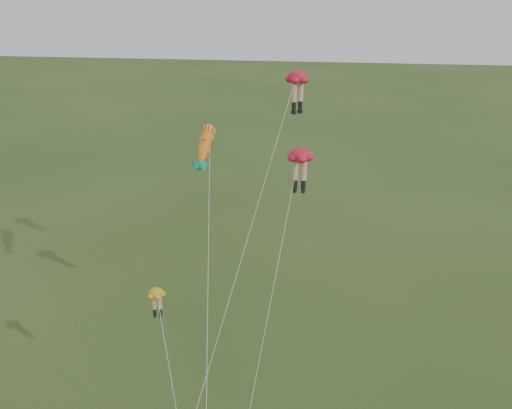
# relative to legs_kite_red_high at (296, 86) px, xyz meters

# --- Properties ---
(legs_kite_red_high) EXTENTS (6.02, 14.48, 18.75)m
(legs_kite_red_high) POSITION_rel_legs_kite_red_high_xyz_m (0.00, 0.00, 0.00)
(legs_kite_red_high) COLOR red
(legs_kite_red_high) RESTS_ON ground
(legs_kite_red_mid) EXTENTS (3.19, 9.72, 15.19)m
(legs_kite_red_mid) POSITION_rel_legs_kite_red_high_xyz_m (0.50, -3.50, -3.49)
(legs_kite_red_mid) COLOR red
(legs_kite_red_mid) RESTS_ON ground
(legs_kite_yellow) EXTENTS (3.09, 4.89, 8.97)m
(legs_kite_yellow) POSITION_rel_legs_kite_red_high_xyz_m (-6.25, -8.80, -9.68)
(legs_kite_yellow) COLOR gold
(legs_kite_yellow) RESTS_ON ground
(fish_kite) EXTENTS (2.48, 12.47, 15.62)m
(fish_kite) POSITION_rel_legs_kite_red_high_xyz_m (-5.36, -0.48, -3.58)
(fish_kite) COLOR gold
(fish_kite) RESTS_ON ground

